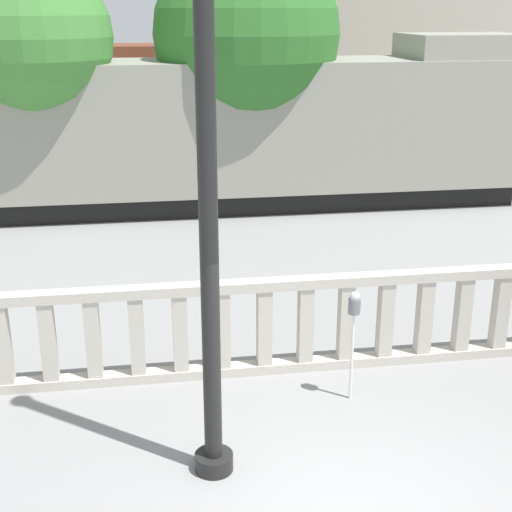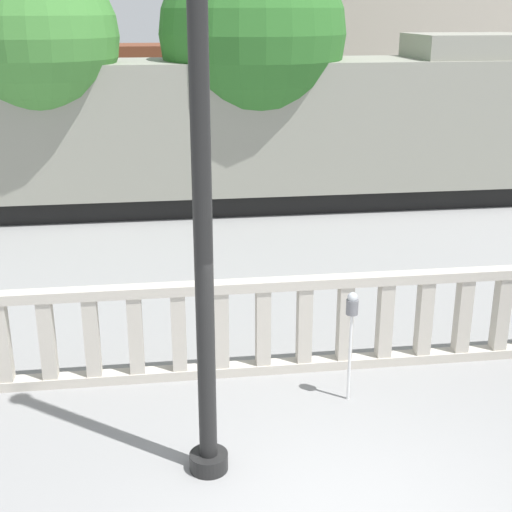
# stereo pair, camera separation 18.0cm
# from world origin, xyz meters

# --- Properties ---
(balustrade) EXTENTS (13.54, 0.24, 1.41)m
(balustrade) POSITION_xyz_m (0.00, 3.37, 0.71)
(balustrade) COLOR #BCB5A8
(balustrade) RESTS_ON ground
(lamppost) EXTENTS (0.44, 0.44, 6.98)m
(lamppost) POSITION_xyz_m (-1.24, 1.18, 3.29)
(lamppost) COLOR black
(lamppost) RESTS_ON ground
(parking_meter) EXTENTS (0.16, 0.16, 1.54)m
(parking_meter) POSITION_xyz_m (0.72, 2.46, 1.22)
(parking_meter) COLOR silver
(parking_meter) RESTS_ON ground
(train_near) EXTENTS (20.17, 2.64, 4.35)m
(train_near) POSITION_xyz_m (-1.95, 12.50, 1.97)
(train_near) COLOR black
(train_near) RESTS_ON ground
(train_far) EXTENTS (28.37, 2.88, 4.27)m
(train_far) POSITION_xyz_m (-0.41, 22.74, 1.92)
(train_far) COLOR black
(train_far) RESTS_ON ground
(building_block) EXTENTS (12.17, 8.00, 9.17)m
(building_block) POSITION_xyz_m (7.38, 24.35, 4.58)
(building_block) COLOR #ADA393
(building_block) RESTS_ON ground
(tree_left) EXTENTS (3.66, 3.66, 6.17)m
(tree_left) POSITION_xyz_m (-4.25, 12.10, 4.32)
(tree_left) COLOR brown
(tree_left) RESTS_ON ground
(tree_right) EXTENTS (4.66, 4.66, 6.69)m
(tree_right) POSITION_xyz_m (0.81, 12.75, 4.35)
(tree_right) COLOR brown
(tree_right) RESTS_ON ground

